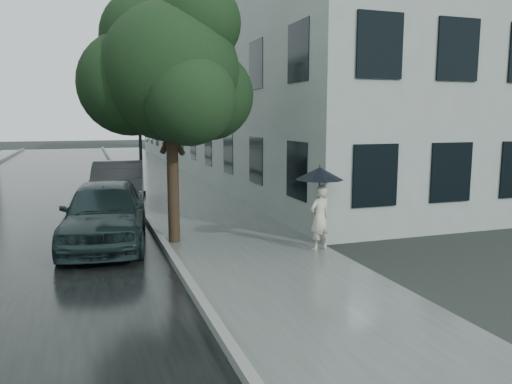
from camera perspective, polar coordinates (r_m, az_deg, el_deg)
name	(u,v)px	position (r m, az deg, el deg)	size (l,w,h in m)	color
ground	(266,272)	(9.76, 1.14, -9.18)	(120.00, 120.00, 0.00)	black
sidewalk	(174,189)	(21.22, -9.41, 0.38)	(3.50, 60.00, 0.01)	slate
kerb_near	(129,189)	(20.99, -14.33, 0.34)	(0.15, 60.00, 0.15)	slate
asphalt_road	(36,195)	(21.02, -23.87, -0.32)	(6.85, 60.00, 0.00)	black
building_near	(239,91)	(29.57, -1.91, 11.49)	(7.02, 36.00, 9.00)	gray
pedestrian	(320,218)	(11.24, 7.30, -2.95)	(0.54, 0.35, 1.47)	beige
umbrella	(320,173)	(11.10, 7.28, 2.12)	(1.41, 1.41, 0.99)	black
street_tree	(169,70)	(12.06, -9.87, 13.52)	(4.16, 3.78, 6.07)	#332619
lamp_post	(135,117)	(19.28, -13.63, 8.38)	(0.84, 0.38, 5.24)	black
car_near	(105,213)	(12.14, -16.90, -2.26)	(1.81, 4.50, 1.53)	#182729
car_far	(118,184)	(17.18, -15.46, 0.84)	(1.60, 4.59, 1.51)	#232528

